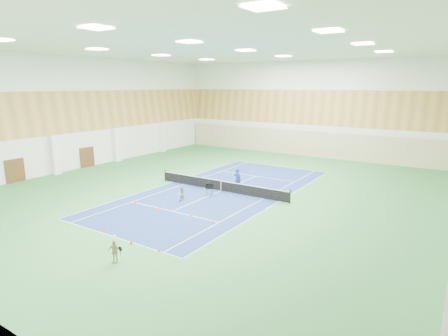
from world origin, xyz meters
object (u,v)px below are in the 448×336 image
object	(u,v)px
child_court	(182,194)
child_apron	(114,252)
coach	(237,179)
ball_cart	(209,190)
tennis_net	(221,185)

from	to	relation	value
child_court	child_apron	size ratio (longest dim) A/B	1.01
coach	ball_cart	bearing A→B (deg)	76.27
coach	ball_cart	world-z (taller)	coach
tennis_net	child_court	xyz separation A→B (m)	(-0.88, -4.16, 0.05)
tennis_net	ball_cart	world-z (taller)	tennis_net
child_apron	ball_cart	size ratio (longest dim) A/B	1.25
coach	child_apron	xyz separation A→B (m)	(1.80, -15.19, -0.37)
coach	child_apron	world-z (taller)	coach
child_court	ball_cart	bearing A→B (deg)	61.53
tennis_net	ball_cart	distance (m)	1.73
tennis_net	coach	distance (m)	1.54
coach	child_court	world-z (taller)	coach
tennis_net	child_court	world-z (taller)	child_court
child_court	child_apron	distance (m)	10.59
tennis_net	child_court	size ratio (longest dim) A/B	10.60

